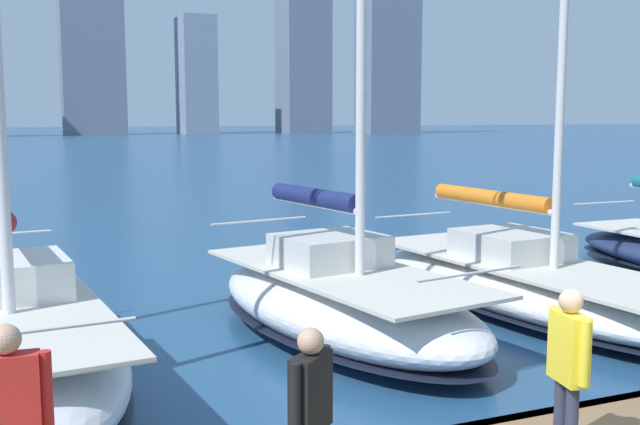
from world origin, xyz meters
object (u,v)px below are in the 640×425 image
object	(u,v)px
sailboat_maroon	(7,342)
person_yellow_shirt	(568,359)
sailboat_orange	(527,282)
person_black_shirt	(311,406)
person_red_shirt	(9,413)
sailboat_navy	(342,298)

from	to	relation	value
sailboat_maroon	person_yellow_shirt	size ratio (longest dim) A/B	7.43
sailboat_orange	person_black_shirt	size ratio (longest dim) A/B	6.28
sailboat_maroon	person_yellow_shirt	distance (m)	7.44
person_black_shirt	person_yellow_shirt	size ratio (longest dim) A/B	0.96
person_black_shirt	sailboat_orange	bearing A→B (deg)	-137.67
person_black_shirt	person_red_shirt	world-z (taller)	person_red_shirt
person_yellow_shirt	person_black_shirt	bearing A→B (deg)	0.56
sailboat_orange	person_red_shirt	distance (m)	11.21
sailboat_orange	sailboat_maroon	size ratio (longest dim) A/B	0.81
sailboat_orange	person_red_shirt	size ratio (longest dim) A/B	5.84
sailboat_maroon	sailboat_navy	bearing A→B (deg)	-173.06
person_yellow_shirt	person_red_shirt	bearing A→B (deg)	-6.43
person_black_shirt	person_yellow_shirt	distance (m)	2.56
person_red_shirt	person_yellow_shirt	world-z (taller)	person_red_shirt
sailboat_navy	person_red_shirt	distance (m)	7.82
sailboat_orange	person_yellow_shirt	size ratio (longest dim) A/B	6.01
sailboat_navy	person_black_shirt	size ratio (longest dim) A/B	7.85
person_black_shirt	person_yellow_shirt	bearing A→B (deg)	-179.44
sailboat_navy	person_black_shirt	distance (m)	7.04
sailboat_navy	person_red_shirt	xyz separation A→B (m)	(5.27, 5.71, 0.91)
sailboat_navy	person_black_shirt	bearing A→B (deg)	63.88
person_black_shirt	person_yellow_shirt	xyz separation A→B (m)	(-2.56, -0.03, 0.04)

